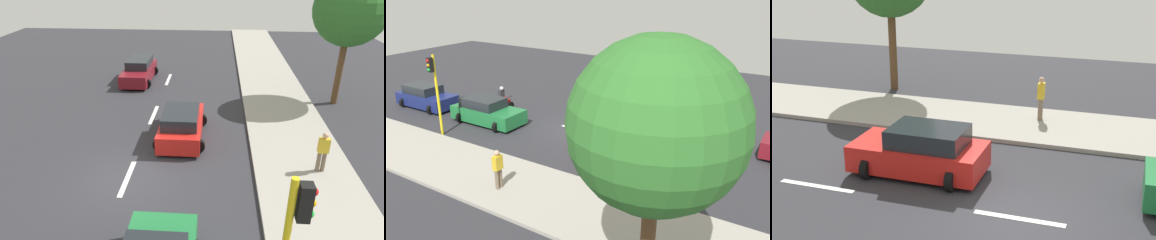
# 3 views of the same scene
# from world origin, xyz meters

# --- Properties ---
(ground_plane) EXTENTS (40.00, 60.00, 0.10)m
(ground_plane) POSITION_xyz_m (0.00, 0.00, -0.05)
(ground_plane) COLOR #2D2D33
(sidewalk) EXTENTS (4.00, 60.00, 0.15)m
(sidewalk) POSITION_xyz_m (7.00, 0.00, 0.07)
(sidewalk) COLOR #9E998E
(sidewalk) RESTS_ON ground
(lane_stripe_far_north) EXTENTS (0.20, 2.40, 0.01)m
(lane_stripe_far_north) POSITION_xyz_m (0.00, -12.00, 0.01)
(lane_stripe_far_north) COLOR white
(lane_stripe_far_north) RESTS_ON ground
(lane_stripe_north) EXTENTS (0.20, 2.40, 0.01)m
(lane_stripe_north) POSITION_xyz_m (0.00, -6.00, 0.01)
(lane_stripe_north) COLOR white
(lane_stripe_north) RESTS_ON ground
(lane_stripe_mid) EXTENTS (0.20, 2.40, 0.01)m
(lane_stripe_mid) POSITION_xyz_m (0.00, 0.00, 0.01)
(lane_stripe_mid) COLOR white
(lane_stripe_mid) RESTS_ON ground
(lane_stripe_south) EXTENTS (0.20, 2.40, 0.01)m
(lane_stripe_south) POSITION_xyz_m (0.00, 6.00, 0.01)
(lane_stripe_south) COLOR white
(lane_stripe_south) RESTS_ON ground
(car_green) EXTENTS (2.34, 4.47, 1.52)m
(car_green) POSITION_xyz_m (1.97, -5.29, 0.71)
(car_green) COLOR #1E7238
(car_green) RESTS_ON ground
(car_red) EXTENTS (2.32, 4.03, 1.52)m
(car_red) POSITION_xyz_m (1.80, 3.46, 0.71)
(car_red) COLOR red
(car_red) RESTS_ON ground
(car_dark_blue) EXTENTS (2.27, 4.23, 1.52)m
(car_dark_blue) POSITION_xyz_m (1.99, -10.90, 0.71)
(car_dark_blue) COLOR navy
(car_dark_blue) RESTS_ON ground
(motorcycle) EXTENTS (0.60, 1.30, 1.53)m
(motorcycle) POSITION_xyz_m (-0.48, -6.27, 0.64)
(motorcycle) COLOR black
(motorcycle) RESTS_ON ground
(pedestrian_near_signal) EXTENTS (0.40, 0.24, 1.69)m
(pedestrian_near_signal) POSITION_xyz_m (7.58, 0.89, 1.06)
(pedestrian_near_signal) COLOR #72604C
(pedestrian_near_signal) RESTS_ON sidewalk
(traffic_light_corner) EXTENTS (0.49, 0.24, 4.50)m
(traffic_light_corner) POSITION_xyz_m (4.85, -6.04, 2.93)
(traffic_light_corner) COLOR yellow
(traffic_light_corner) RESTS_ON ground
(street_tree_north) EXTENTS (3.93, 3.93, 7.32)m
(street_tree_north) POSITION_xyz_m (10.35, 8.45, 5.33)
(street_tree_north) COLOR brown
(street_tree_north) RESTS_ON ground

